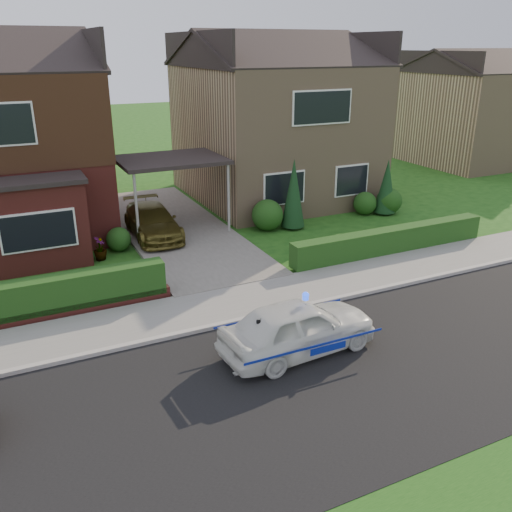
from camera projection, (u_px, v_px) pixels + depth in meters
ground at (331, 377)px, 11.56m from camera, size 120.00×120.00×0.00m
road at (331, 377)px, 11.56m from camera, size 60.00×6.00×0.02m
kerb at (267, 315)px, 14.10m from camera, size 60.00×0.16×0.12m
sidewalk at (250, 299)px, 14.99m from camera, size 60.00×2.00×0.10m
driveway at (174, 228)px, 20.78m from camera, size 3.80×12.00×0.12m
house_right at (274, 116)px, 24.32m from camera, size 7.50×8.06×7.25m
carport_link at (171, 161)px, 19.80m from camera, size 3.80×3.00×2.77m
dwarf_wall at (21, 319)px, 13.61m from camera, size 7.70×0.25×0.36m
hedge_left at (22, 323)px, 13.80m from camera, size 7.50×0.55×0.90m
hedge_right at (389, 254)px, 18.39m from camera, size 7.50×0.55×0.80m
shrub_left_mid at (70, 242)px, 17.52m from camera, size 1.32×1.32×1.32m
shrub_left_near at (119, 239)px, 18.51m from camera, size 0.84×0.84×0.84m
shrub_right_near at (267, 215)px, 20.53m from camera, size 1.20×1.20×1.20m
shrub_right_mid at (365, 203)px, 22.51m from camera, size 0.96×0.96×0.96m
shrub_right_far at (389, 201)px, 22.64m from camera, size 1.08×1.08×1.08m
conifer_a at (293, 195)px, 20.51m from camera, size 0.90×0.90×2.60m
conifer_b at (386, 188)px, 22.35m from camera, size 0.90×0.90×2.20m
neighbour_right at (470, 118)px, 32.11m from camera, size 6.50×7.00×5.20m
police_car at (298, 328)px, 12.28m from camera, size 3.42×3.82×1.43m
driveway_car at (153, 221)px, 19.57m from camera, size 1.67×3.86×1.11m
potted_plant_b at (141, 279)px, 15.61m from camera, size 0.47×0.46×0.67m
potted_plant_c at (100, 249)px, 17.71m from camera, size 0.53×0.53×0.78m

